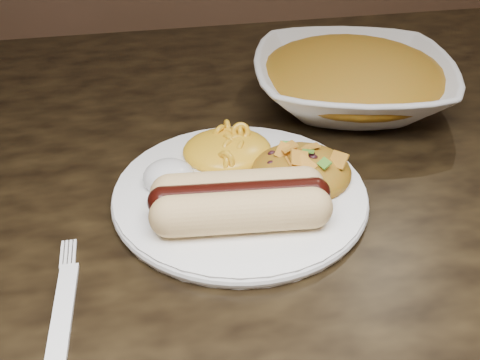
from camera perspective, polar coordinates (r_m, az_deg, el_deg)
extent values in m
cube|color=black|center=(0.60, -5.68, -1.46)|extent=(1.60, 0.90, 0.04)
cylinder|color=white|center=(0.55, 0.00, -1.40)|extent=(0.32, 0.32, 0.01)
cylinder|color=#F1DF86|center=(0.49, 0.34, -3.23)|extent=(0.13, 0.05, 0.04)
cylinder|color=#F1DF86|center=(0.51, -0.37, -1.06)|extent=(0.13, 0.05, 0.04)
cylinder|color=#3D0A07|center=(0.50, -0.02, -1.75)|extent=(0.14, 0.04, 0.03)
ellipsoid|color=#FF9F17|center=(0.59, -1.33, 4.22)|extent=(0.10, 0.09, 0.04)
ellipsoid|color=white|center=(0.55, -7.28, 0.96)|extent=(0.07, 0.07, 0.03)
ellipsoid|color=#CB4805|center=(0.56, 6.28, 1.38)|extent=(0.10, 0.10, 0.04)
cube|color=white|center=(0.46, -17.52, -12.48)|extent=(0.02, 0.13, 0.00)
imported|color=silver|center=(0.73, 11.27, 9.69)|extent=(0.30, 0.30, 0.06)
ellipsoid|color=#CB4805|center=(0.72, 11.45, 11.12)|extent=(0.25, 0.25, 0.06)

